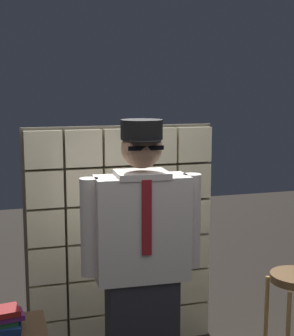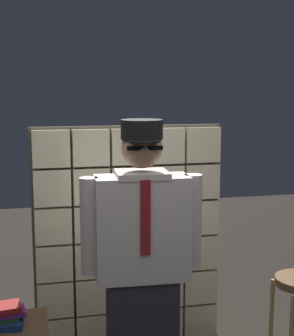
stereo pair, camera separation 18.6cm
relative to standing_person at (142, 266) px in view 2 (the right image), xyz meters
name	(u,v)px [view 2 (the right image)]	position (x,y,z in m)	size (l,w,h in m)	color
glass_block_wall	(129,239)	(0.09, 0.87, -0.10)	(1.44, 0.10, 1.72)	beige
standing_person	(142,266)	(0.00, 0.00, 0.00)	(0.72, 0.31, 1.80)	#28282D
book_stack	(5,316)	(-0.80, 0.16, -0.30)	(0.25, 0.19, 0.14)	navy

